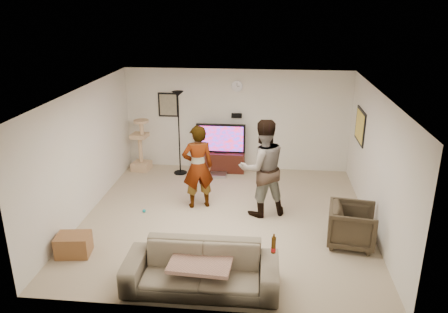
# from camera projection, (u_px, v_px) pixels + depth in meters

# --- Properties ---
(floor) EXTENTS (5.50, 5.50, 0.02)m
(floor) POSITION_uv_depth(u_px,v_px,m) (226.00, 218.00, 8.64)
(floor) COLOR tan
(floor) RESTS_ON ground
(ceiling) EXTENTS (5.50, 5.50, 0.02)m
(ceiling) POSITION_uv_depth(u_px,v_px,m) (226.00, 91.00, 7.79)
(ceiling) COLOR silver
(ceiling) RESTS_ON wall_back
(wall_back) EXTENTS (5.50, 0.04, 2.50)m
(wall_back) POSITION_uv_depth(u_px,v_px,m) (237.00, 120.00, 10.79)
(wall_back) COLOR white
(wall_back) RESTS_ON floor
(wall_front) EXTENTS (5.50, 0.04, 2.50)m
(wall_front) POSITION_uv_depth(u_px,v_px,m) (204.00, 230.00, 5.64)
(wall_front) COLOR white
(wall_front) RESTS_ON floor
(wall_left) EXTENTS (0.04, 5.50, 2.50)m
(wall_left) POSITION_uv_depth(u_px,v_px,m) (84.00, 153.00, 8.48)
(wall_left) COLOR white
(wall_left) RESTS_ON floor
(wall_right) EXTENTS (0.04, 5.50, 2.50)m
(wall_right) POSITION_uv_depth(u_px,v_px,m) (376.00, 163.00, 7.95)
(wall_right) COLOR white
(wall_right) RESTS_ON floor
(wall_clock) EXTENTS (0.26, 0.04, 0.26)m
(wall_clock) POSITION_uv_depth(u_px,v_px,m) (237.00, 86.00, 10.47)
(wall_clock) COLOR white
(wall_clock) RESTS_ON wall_back
(wall_speaker) EXTENTS (0.25, 0.10, 0.10)m
(wall_speaker) POSITION_uv_depth(u_px,v_px,m) (237.00, 116.00, 10.69)
(wall_speaker) COLOR black
(wall_speaker) RESTS_ON wall_back
(picture_back) EXTENTS (0.42, 0.03, 0.52)m
(picture_back) POSITION_uv_depth(u_px,v_px,m) (168.00, 105.00, 10.82)
(picture_back) COLOR gray
(picture_back) RESTS_ON wall_back
(picture_right) EXTENTS (0.03, 0.78, 0.62)m
(picture_right) POSITION_uv_depth(u_px,v_px,m) (360.00, 126.00, 9.36)
(picture_right) COLOR #E4C046
(picture_right) RESTS_ON wall_right
(tv_stand) EXTENTS (1.18, 0.45, 0.49)m
(tv_stand) POSITION_uv_depth(u_px,v_px,m) (221.00, 161.00, 10.93)
(tv_stand) COLOR black
(tv_stand) RESTS_ON floor
(console_box) EXTENTS (0.40, 0.30, 0.07)m
(console_box) POSITION_uv_depth(u_px,v_px,m) (218.00, 175.00, 10.64)
(console_box) COLOR #ADADB7
(console_box) RESTS_ON floor
(tv) EXTENTS (1.20, 0.08, 0.71)m
(tv) POSITION_uv_depth(u_px,v_px,m) (221.00, 138.00, 10.73)
(tv) COLOR black
(tv) RESTS_ON tv_stand
(tv_screen) EXTENTS (1.11, 0.01, 0.63)m
(tv_screen) POSITION_uv_depth(u_px,v_px,m) (221.00, 139.00, 10.69)
(tv_screen) COLOR #1D35F5
(tv_screen) RESTS_ON tv
(floor_lamp) EXTENTS (0.32, 0.32, 2.04)m
(floor_lamp) POSITION_uv_depth(u_px,v_px,m) (179.00, 133.00, 10.51)
(floor_lamp) COLOR black
(floor_lamp) RESTS_ON floor
(cat_tree) EXTENTS (0.47, 0.47, 1.32)m
(cat_tree) POSITION_uv_depth(u_px,v_px,m) (140.00, 145.00, 10.85)
(cat_tree) COLOR tan
(cat_tree) RESTS_ON floor
(person_left) EXTENTS (0.74, 0.61, 1.74)m
(person_left) POSITION_uv_depth(u_px,v_px,m) (198.00, 167.00, 8.83)
(person_left) COLOR #9D9D9D
(person_left) RESTS_ON floor
(person_right) EXTENTS (1.15, 1.03, 1.95)m
(person_right) POSITION_uv_depth(u_px,v_px,m) (262.00, 168.00, 8.48)
(person_right) COLOR teal
(person_right) RESTS_ON floor
(sofa) EXTENTS (2.27, 0.92, 0.66)m
(sofa) POSITION_uv_depth(u_px,v_px,m) (201.00, 268.00, 6.43)
(sofa) COLOR #746855
(sofa) RESTS_ON floor
(throw_blanket) EXTENTS (0.94, 0.75, 0.06)m
(throw_blanket) POSITION_uv_depth(u_px,v_px,m) (201.00, 261.00, 6.39)
(throw_blanket) COLOR tan
(throw_blanket) RESTS_ON sofa
(beer_bottle) EXTENTS (0.06, 0.06, 0.25)m
(beer_bottle) POSITION_uv_depth(u_px,v_px,m) (274.00, 245.00, 6.18)
(beer_bottle) COLOR #412505
(beer_bottle) RESTS_ON sofa
(armchair) EXTENTS (0.90, 0.88, 0.73)m
(armchair) POSITION_uv_depth(u_px,v_px,m) (352.00, 226.00, 7.58)
(armchair) COLOR #372E20
(armchair) RESTS_ON floor
(side_table) EXTENTS (0.59, 0.48, 0.36)m
(side_table) POSITION_uv_depth(u_px,v_px,m) (74.00, 245.00, 7.33)
(side_table) COLOR brown
(side_table) RESTS_ON floor
(toy_ball) EXTENTS (0.07, 0.07, 0.07)m
(toy_ball) POSITION_uv_depth(u_px,v_px,m) (144.00, 211.00, 8.83)
(toy_ball) COLOR #0C9599
(toy_ball) RESTS_ON floor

